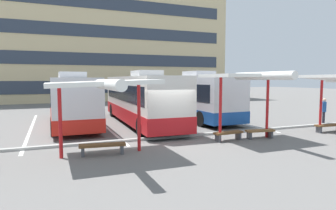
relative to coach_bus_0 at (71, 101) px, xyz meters
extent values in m
plane|color=slate|center=(4.09, -7.01, -1.59)|extent=(160.00, 160.00, 0.00)
cube|color=#D1BC8C|center=(4.09, 25.71, 7.50)|extent=(40.37, 13.42, 18.17)
cube|color=#2D3847|center=(4.09, 18.97, 0.41)|extent=(37.14, 0.08, 1.60)
cube|color=#2D3847|center=(4.09, 18.97, 4.05)|extent=(37.14, 0.08, 1.60)
cube|color=#2D3847|center=(4.09, 18.97, 7.68)|extent=(37.14, 0.08, 1.60)
cube|color=#2D3847|center=(4.09, 18.97, 11.32)|extent=(37.14, 0.08, 1.60)
cube|color=silver|center=(0.00, 0.00, 0.09)|extent=(2.56, 10.75, 2.81)
cube|color=red|center=(0.00, 0.00, -0.94)|extent=(2.60, 10.79, 0.74)
cube|color=black|center=(0.00, 0.00, 0.50)|extent=(2.59, 9.89, 0.91)
cube|color=black|center=(0.01, 5.34, 0.43)|extent=(2.24, 0.08, 1.69)
cube|color=silver|center=(0.00, -1.34, 1.68)|extent=(1.53, 2.20, 0.36)
cylinder|color=black|center=(-1.16, 3.78, -1.09)|extent=(0.30, 1.00, 1.00)
cylinder|color=black|center=(1.18, 3.77, -1.09)|extent=(0.30, 1.00, 1.00)
cylinder|color=black|center=(-1.18, -3.77, -1.09)|extent=(0.30, 1.00, 1.00)
cylinder|color=black|center=(1.16, -3.77, -1.09)|extent=(0.30, 1.00, 1.00)
cube|color=silver|center=(4.36, -1.27, 0.14)|extent=(2.92, 12.15, 2.91)
cube|color=red|center=(4.36, -1.27, -0.88)|extent=(2.96, 12.20, 0.86)
cube|color=black|center=(4.36, -1.27, 0.54)|extent=(2.92, 11.19, 1.01)
cube|color=black|center=(4.56, 4.73, 0.49)|extent=(2.23, 0.15, 1.75)
cube|color=silver|center=(4.32, -2.78, 1.78)|extent=(1.59, 2.25, 0.36)
cylinder|color=black|center=(3.34, 3.20, -1.09)|extent=(0.33, 1.01, 1.00)
cylinder|color=black|center=(5.67, 3.13, -1.09)|extent=(0.33, 1.01, 1.00)
cylinder|color=black|center=(3.05, -5.67, -1.09)|extent=(0.33, 1.01, 1.00)
cylinder|color=black|center=(5.39, -5.75, -1.09)|extent=(0.33, 1.01, 1.00)
cube|color=silver|center=(8.64, -0.11, 0.16)|extent=(2.81, 11.07, 2.95)
cube|color=#194C9E|center=(8.64, -0.11, -0.93)|extent=(2.85, 11.11, 0.76)
cube|color=black|center=(8.64, -0.11, 0.54)|extent=(2.82, 10.19, 1.10)
cube|color=black|center=(8.52, 5.36, 0.52)|extent=(2.27, 0.13, 1.77)
cube|color=silver|center=(8.67, -1.49, 1.82)|extent=(1.59, 2.23, 0.36)
cylinder|color=black|center=(7.37, 3.77, -1.09)|extent=(0.32, 1.01, 1.00)
cylinder|color=black|center=(9.75, 3.82, -1.09)|extent=(0.32, 1.01, 1.00)
cylinder|color=black|center=(7.53, -4.05, -1.09)|extent=(0.32, 1.01, 1.00)
cylinder|color=black|center=(9.91, -4.00, -1.09)|extent=(0.32, 1.01, 1.00)
cube|color=white|center=(-2.44, -0.60, -1.58)|extent=(0.16, 14.00, 0.01)
cube|color=white|center=(1.91, -0.60, -1.58)|extent=(0.16, 14.00, 0.01)
cube|color=white|center=(6.27, -0.60, -1.58)|extent=(0.16, 14.00, 0.01)
cube|color=white|center=(10.63, -0.60, -1.58)|extent=(0.16, 14.00, 0.01)
cylinder|color=red|center=(-0.96, -8.52, -0.20)|extent=(0.14, 0.14, 2.77)
cylinder|color=red|center=(2.12, -8.52, -0.20)|extent=(0.14, 0.14, 2.77)
cube|color=white|center=(0.58, -8.52, 1.26)|extent=(4.09, 3.37, 0.30)
cylinder|color=white|center=(0.58, -10.06, 1.23)|extent=(0.36, 4.08, 0.36)
cube|color=brown|center=(0.58, -8.63, -1.19)|extent=(1.85, 0.62, 0.10)
cube|color=#4C4C51|center=(-0.17, -8.54, -1.41)|extent=(0.16, 0.35, 0.35)
cube|color=#4C4C51|center=(1.33, -8.72, -1.41)|extent=(0.16, 0.35, 0.35)
cylinder|color=red|center=(6.24, -8.28, -0.04)|extent=(0.14, 0.14, 3.10)
cylinder|color=red|center=(9.05, -8.28, -0.04)|extent=(0.14, 0.14, 3.10)
cube|color=white|center=(7.64, -8.28, 1.60)|extent=(3.82, 2.73, 0.19)
cylinder|color=white|center=(7.64, -9.49, 1.57)|extent=(0.36, 3.82, 0.36)
cube|color=brown|center=(6.74, -8.23, -1.19)|extent=(1.57, 0.54, 0.10)
cube|color=#4C4C51|center=(6.12, -8.28, -1.41)|extent=(0.15, 0.34, 0.35)
cube|color=#4C4C51|center=(7.36, -8.18, -1.41)|extent=(0.15, 0.34, 0.35)
cube|color=brown|center=(8.54, -8.37, -1.19)|extent=(1.55, 0.62, 0.10)
cube|color=#4C4C51|center=(7.95, -8.29, -1.41)|extent=(0.16, 0.35, 0.35)
cube|color=#4C4C51|center=(9.14, -8.45, -1.41)|extent=(0.16, 0.35, 0.35)
cylinder|color=red|center=(12.74, -8.36, -0.11)|extent=(0.14, 0.14, 2.95)
cube|color=brown|center=(13.40, -8.43, -1.19)|extent=(1.83, 0.53, 0.10)
cube|color=#4C4C51|center=(12.65, -8.38, -1.41)|extent=(0.14, 0.34, 0.35)
cube|color=#ADADA8|center=(4.09, -6.58, -1.53)|extent=(44.00, 0.24, 0.12)
cylinder|color=black|center=(15.37, -6.42, -1.15)|extent=(0.14, 0.14, 0.87)
cylinder|color=black|center=(15.49, -6.29, -1.15)|extent=(0.14, 0.14, 0.87)
cube|color=#2659A5|center=(15.43, -6.36, -0.39)|extent=(0.51, 0.52, 0.65)
sphere|color=beige|center=(15.43, -6.36, 0.05)|extent=(0.24, 0.24, 0.24)
camera|label=1|loc=(-1.27, -20.08, 1.41)|focal=30.99mm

